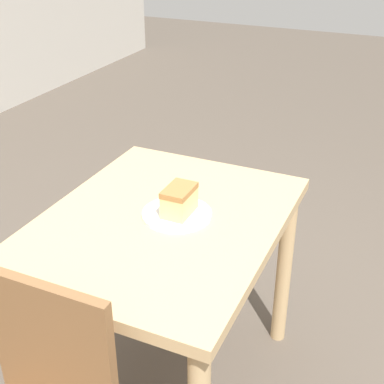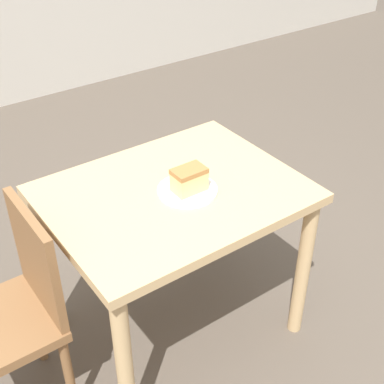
# 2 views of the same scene
# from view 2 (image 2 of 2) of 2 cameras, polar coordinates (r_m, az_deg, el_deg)

# --- Properties ---
(ground_plane) EXTENTS (14.00, 14.00, 0.00)m
(ground_plane) POSITION_cam_2_polar(r_m,az_deg,el_deg) (2.37, -0.82, -18.83)
(ground_plane) COLOR brown
(dining_table_near) EXTENTS (0.96, 0.75, 0.75)m
(dining_table_near) POSITION_cam_2_polar(r_m,az_deg,el_deg) (2.11, -1.93, -2.46)
(dining_table_near) COLOR tan
(dining_table_near) RESTS_ON ground_plane
(chair_near_window) EXTENTS (0.38, 0.38, 0.87)m
(chair_near_window) POSITION_cam_2_polar(r_m,az_deg,el_deg) (2.04, -18.40, -12.04)
(chair_near_window) COLOR brown
(chair_near_window) RESTS_ON ground_plane
(plate) EXTENTS (0.23, 0.23, 0.01)m
(plate) POSITION_cam_2_polar(r_m,az_deg,el_deg) (2.03, -0.49, 0.18)
(plate) COLOR white
(plate) RESTS_ON dining_table_near
(cake_slice) EXTENTS (0.13, 0.08, 0.09)m
(cake_slice) POSITION_cam_2_polar(r_m,az_deg,el_deg) (1.99, -0.32, 1.34)
(cake_slice) COLOR #E0C67F
(cake_slice) RESTS_ON plate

